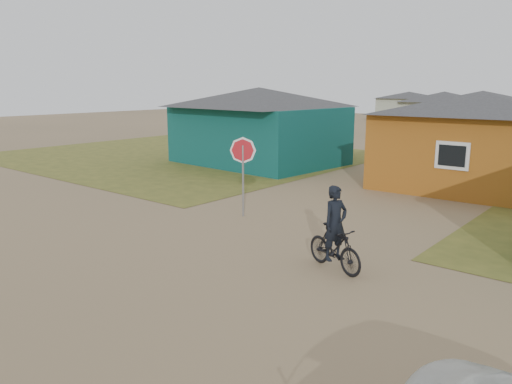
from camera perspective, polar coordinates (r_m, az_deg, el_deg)
ground at (r=11.72m, az=-9.52°, el=-8.62°), size 120.00×120.00×0.00m
grass_nw at (r=30.35m, az=-8.37°, el=4.23°), size 20.00×18.00×0.00m
house_teal at (r=26.70m, az=0.32°, el=7.71°), size 8.93×7.08×4.00m
house_yellow at (r=22.00m, az=24.10°, el=5.57°), size 7.72×6.76×3.90m
house_pale_west at (r=43.59m, az=20.57°, el=8.41°), size 7.04×6.15×3.60m
house_pale_north at (r=57.66m, az=17.01°, el=9.28°), size 6.28×5.81×3.40m
stop_sign at (r=15.64m, az=-1.50°, el=3.83°), size 0.82×0.18×2.54m
cyclist at (r=11.41m, az=8.99°, el=-5.40°), size 1.79×0.99×1.95m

